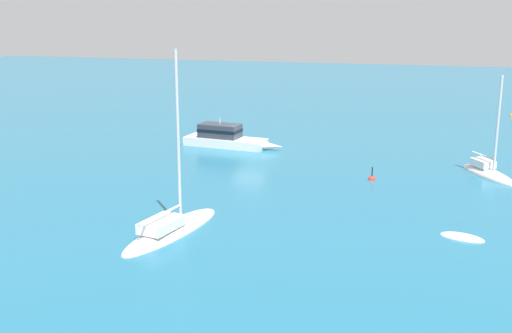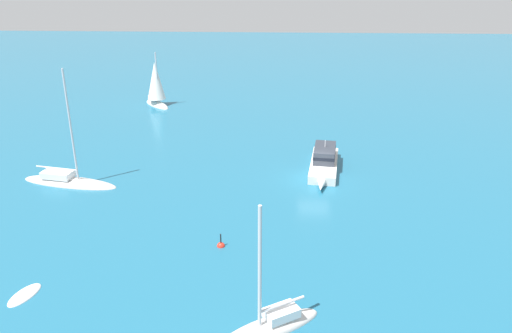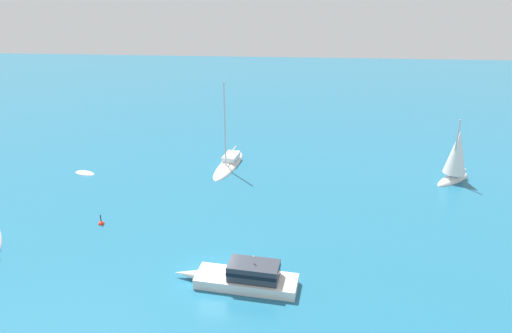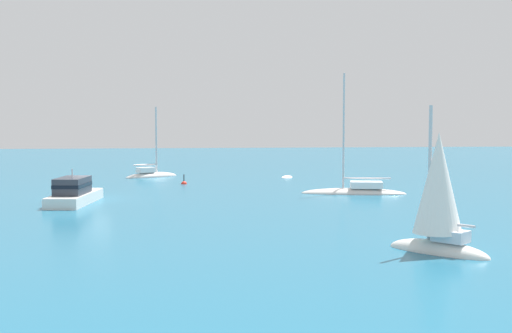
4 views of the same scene
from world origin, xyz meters
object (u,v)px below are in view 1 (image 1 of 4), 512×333
(channel_buoy, at_px, (372,179))
(yacht, at_px, (488,173))
(sloop, at_px, (171,229))
(cabin_cruiser, at_px, (225,137))
(skiff, at_px, (462,238))

(channel_buoy, bearing_deg, yacht, 113.32)
(yacht, xyz_separation_m, sloop, (16.04, -16.13, -0.02))
(yacht, bearing_deg, channel_buoy, -97.84)
(yacht, distance_m, cabin_cruiser, 20.27)
(yacht, xyz_separation_m, cabin_cruiser, (-4.04, -19.86, 0.56))
(yacht, height_order, cabin_cruiser, yacht)
(cabin_cruiser, relative_size, channel_buoy, 7.70)
(sloop, distance_m, channel_buoy, 15.56)
(yacht, bearing_deg, cabin_cruiser, -132.66)
(skiff, height_order, cabin_cruiser, cabin_cruiser)
(sloop, bearing_deg, skiff, -66.66)
(sloop, xyz_separation_m, cabin_cruiser, (-20.08, -3.73, 0.58))
(sloop, relative_size, skiff, 3.97)
(cabin_cruiser, xyz_separation_m, channel_buoy, (7.22, 12.48, -0.70))
(skiff, distance_m, cabin_cruiser, 24.66)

